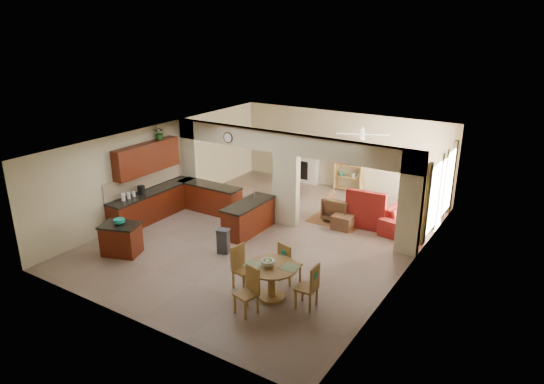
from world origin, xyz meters
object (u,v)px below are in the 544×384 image
Objects in this scene: kitchen_island at (121,239)px; dining_table at (272,277)px; sofa at (413,215)px; armchair at (339,208)px.

kitchen_island reaches higher than dining_table.
sofa is at bearing 24.85° from kitchen_island.
kitchen_island reaches higher than sofa.
kitchen_island is at bearing 142.38° from sofa.
sofa is at bearing -158.65° from armchair.
kitchen_island is 6.44m from armchair.
dining_table is at bearing 99.30° from armchair.
dining_table is 0.46× the size of sofa.
kitchen_island is 1.32× the size of armchair.
kitchen_island is 0.98× the size of dining_table.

